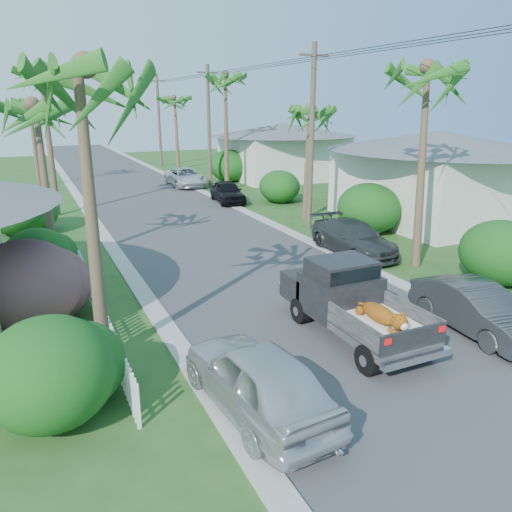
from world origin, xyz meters
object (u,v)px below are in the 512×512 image
parked_car_rd (186,177)px  utility_pole_d (159,120)px  parked_car_ln (258,379)px  utility_pole_c (209,126)px  parked_car_rf (227,192)px  house_right_near (436,180)px  house_right_far (283,153)px  parked_car_rm (353,238)px  palm_l_d (29,101)px  palm_r_b (309,109)px  pickup_truck (346,298)px  palm_l_a (77,68)px  parked_car_rn (476,309)px  palm_r_c (225,76)px  utility_pole_b (312,138)px  palm_r_a (431,69)px  palm_l_c (41,71)px  palm_r_d (175,98)px  palm_l_b (35,106)px

parked_car_rd → utility_pole_d: bearing=83.9°
parked_car_ln → utility_pole_c: 30.14m
parked_car_rf → house_right_near: bearing=-41.6°
house_right_far → utility_pole_d: 15.16m
parked_car_rm → palm_l_d: palm_l_d is taller
palm_r_b → utility_pole_d: utility_pole_d is taller
pickup_truck → palm_l_a: palm_l_a is taller
house_right_near → parked_car_rn: bearing=-129.2°
palm_r_b → house_right_near: bearing=-25.1°
parked_car_ln → palm_r_b: 19.23m
parked_car_ln → palm_l_d: palm_l_d is taller
parked_car_rm → house_right_near: house_right_near is taller
house_right_far → palm_r_c: bearing=-149.5°
parked_car_rf → utility_pole_b: utility_pole_b is taller
palm_r_a → utility_pole_d: 37.11m
parked_car_ln → house_right_near: house_right_near is taller
parked_car_rf → parked_car_rm: bearing=-81.3°
pickup_truck → parked_car_rn: bearing=-25.0°
palm_l_c → palm_r_d: 21.95m
utility_pole_c → parked_car_rm: bearing=-91.7°
palm_r_c → parked_car_rn: bearing=-95.8°
palm_r_a → palm_r_c: size_ratio=0.93×
palm_l_b → palm_r_c: (13.00, 14.00, 1.96)m
pickup_truck → palm_l_a: (-6.47, 0.99, 5.92)m
palm_r_d → utility_pole_b: utility_pole_b is taller
house_right_near → utility_pole_d: (-7.40, 31.00, 2.38)m
palm_r_b → palm_r_d: 25.01m
palm_l_a → palm_r_c: bearing=61.7°
palm_l_a → house_right_near: bearing=25.1°
palm_l_a → utility_pole_c: size_ratio=0.91×
parked_car_rf → house_right_far: size_ratio=0.45×
pickup_truck → palm_l_d: bearing=102.0°
parked_car_rf → palm_l_a: bearing=-113.8°
parked_car_rm → palm_r_d: palm_r_d is taller
palm_l_d → palm_r_b: 23.08m
house_right_near → utility_pole_b: 7.84m
pickup_truck → utility_pole_c: size_ratio=0.57×
palm_r_d → palm_l_d: bearing=-155.2°
house_right_near → palm_l_d: bearing=131.6°
parked_car_rf → palm_l_c: size_ratio=0.44×
pickup_truck → palm_r_c: bearing=76.1°
parked_car_rm → house_right_far: 23.18m
parked_car_rd → utility_pole_b: size_ratio=0.57×
parked_car_ln → utility_pole_b: utility_pole_b is taller
utility_pole_d → utility_pole_b: bearing=-90.0°
palm_l_c → palm_r_a: 20.19m
parked_car_ln → palm_l_b: palm_l_b is taller
parked_car_rm → utility_pole_c: utility_pole_c is taller
parked_car_rd → palm_l_a: bearing=-110.6°
palm_r_a → parked_car_rd: bearing=95.8°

